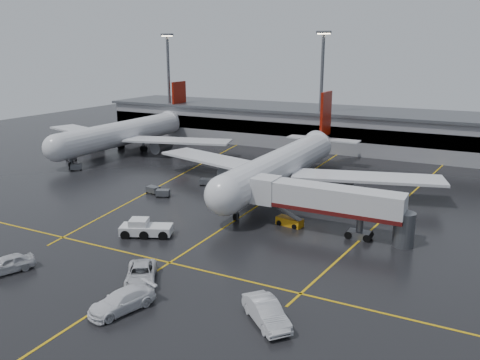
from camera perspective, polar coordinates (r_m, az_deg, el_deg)
The scene contains 22 objects.
ground at distance 70.21m, azimuth 2.20°, elevation -2.97°, with size 220.00×220.00×0.00m, color black.
apron_line_centre at distance 70.21m, azimuth 2.20°, elevation -2.96°, with size 0.25×90.00×0.02m, color gold.
apron_line_stop at distance 52.46m, azimuth -8.24°, elevation -9.56°, with size 60.00×0.25×0.02m, color gold.
apron_line_left at distance 88.14m, azimuth -6.82°, elevation 0.70°, with size 0.25×70.00×0.02m, color gold.
apron_line_right at distance 74.46m, azimuth 18.24°, elevation -2.67°, with size 0.25×70.00×0.02m, color gold.
terminal at distance 113.38m, azimuth 12.67°, elevation 5.87°, with size 122.00×19.00×8.60m.
light_mast_left at distance 126.19m, azimuth -8.36°, elevation 11.62°, with size 3.00×1.20×25.45m.
light_mast_mid at distance 107.99m, azimuth 9.54°, elevation 11.02°, with size 3.00×1.20×25.45m.
main_airliner at distance 77.66m, azimuth 5.29°, elevation 1.97°, with size 48.80×45.60×14.10m.
second_airliner at distance 109.54m, azimuth -13.05°, elevation 5.48°, with size 48.80×45.60×14.10m.
jet_bridge at distance 59.61m, azimuth 10.14°, elevation -2.55°, with size 19.90×3.40×6.05m.
pushback_tractor at distance 59.81m, azimuth -11.08°, elevation -5.64°, with size 6.57×4.70×2.18m.
belt_loader at distance 62.44m, azimuth 5.84°, elevation -4.86°, with size 3.60×2.11×2.15m.
service_van_a at distance 48.55m, azimuth -11.52°, elevation -10.76°, with size 2.76×5.99×1.67m, color silver.
service_van_b at distance 44.13m, azimuth -13.67°, elevation -13.60°, with size 2.46×6.06×1.76m, color white.
service_van_c at distance 41.23m, azimuth 3.09°, elevation -15.19°, with size 2.05×5.89×1.94m, color silver.
service_van_d at distance 54.78m, azimuth -25.62°, elevation -8.87°, with size 2.09×5.18×1.77m, color silver.
baggage_cart_a at distance 74.92m, azimuth -9.02°, elevation -1.48°, with size 2.35×1.99×1.12m.
baggage_cart_b at distance 76.91m, azimuth -10.15°, elevation -1.10°, with size 2.19×1.61×1.12m.
baggage_cart_c at distance 80.43m, azimuth -3.97°, elevation -0.18°, with size 2.27×1.77×1.12m.
baggage_cart_d at distance 103.66m, azimuth -19.18°, elevation 2.48°, with size 2.16×1.57×1.12m.
baggage_cart_e at distance 95.21m, azimuth -18.65°, elevation 1.46°, with size 2.35×2.31×1.12m.
Camera 1 is at (28.27, -60.48, 21.74)m, focal length 36.42 mm.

